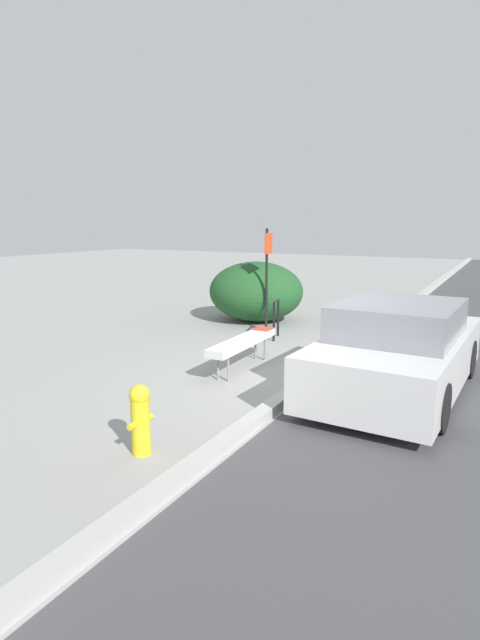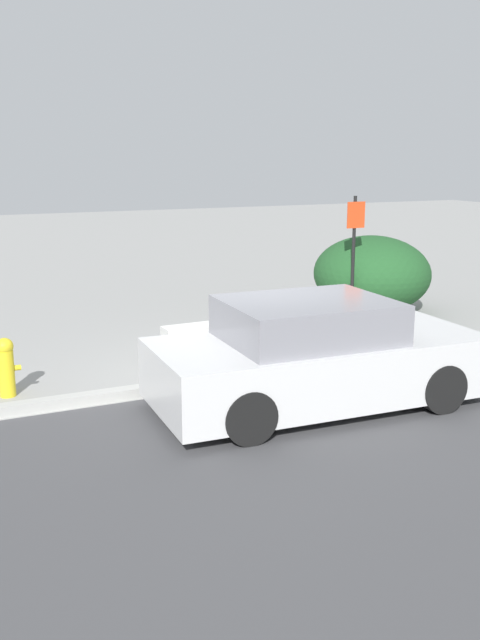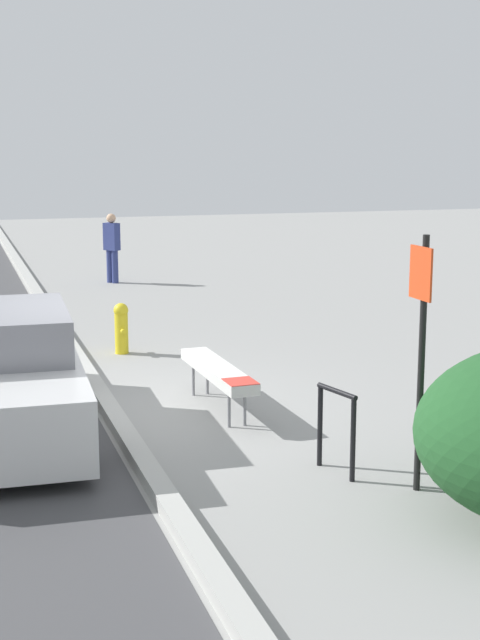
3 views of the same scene
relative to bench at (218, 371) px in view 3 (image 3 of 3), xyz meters
name	(u,v)px [view 3 (image 3 of 3)]	position (x,y,z in m)	size (l,w,h in m)	color
ground_plane	(109,413)	(-0.25, -1.24, -0.47)	(60.00, 60.00, 0.00)	gray
curb	(109,408)	(-0.25, -1.24, -0.40)	(60.00, 0.20, 0.13)	#A8A8A3
bench	(218,371)	(0.00, 0.00, 0.00)	(1.97, 0.39, 0.55)	gray
bike_rack	(336,422)	(2.34, 0.47, 0.03)	(0.55, 0.18, 0.83)	black
sign_post	(421,340)	(2.95, 0.98, 0.91)	(0.36, 0.08, 2.30)	black
fire_hydrant	(121,327)	(-3.27, -0.53, -0.06)	(0.36, 0.22, 0.77)	gold
pedestrian	(112,246)	(-10.46, 0.59, 0.38)	(0.40, 0.37, 1.58)	navy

